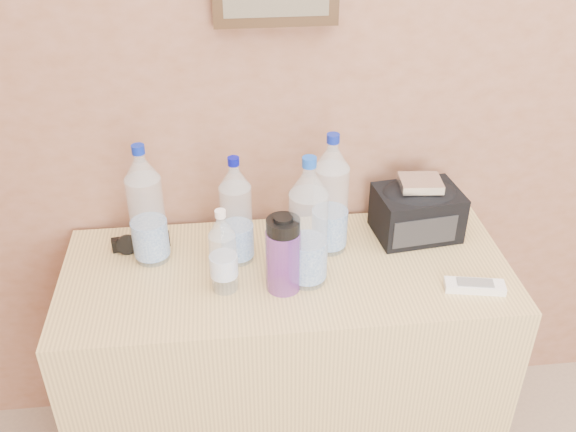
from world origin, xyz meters
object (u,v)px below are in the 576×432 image
object	(u,v)px
pet_large_d	(308,229)
pet_large_c	(331,200)
foil_packet	(420,183)
dresser	(287,368)
pet_large_b	(147,211)
pet_large_a	(236,216)
pet_small	(223,255)
nalgene_bottle	(283,254)
sunglasses	(141,242)
toiletry_bag	(417,210)
ac_remote	(475,286)

from	to	relation	value
pet_large_d	pet_large_c	bearing A→B (deg)	60.05
pet_large_c	foil_packet	size ratio (longest dim) A/B	3.09
dresser	foil_packet	distance (m)	0.65
pet_large_b	foil_packet	bearing A→B (deg)	2.73
pet_large_a	pet_small	world-z (taller)	pet_large_a
pet_large_a	pet_large_c	xyz separation A→B (m)	(0.24, 0.02, 0.02)
pet_large_a	nalgene_bottle	xyz separation A→B (m)	(0.11, -0.13, -0.03)
pet_large_a	sunglasses	distance (m)	0.29
pet_large_b	pet_large_d	world-z (taller)	pet_large_d
nalgene_bottle	toiletry_bag	world-z (taller)	nalgene_bottle
pet_large_d	ac_remote	size ratio (longest dim) A/B	2.37
pet_large_b	pet_large_c	xyz separation A→B (m)	(0.47, -0.00, 0.00)
pet_large_b	foil_packet	size ratio (longest dim) A/B	3.04
pet_large_c	ac_remote	distance (m)	0.42
pet_large_d	toiletry_bag	world-z (taller)	pet_large_d
pet_large_d	foil_packet	size ratio (longest dim) A/B	3.18
dresser	ac_remote	xyz separation A→B (m)	(0.45, -0.13, 0.37)
toiletry_bag	pet_large_a	bearing A→B (deg)	-179.37
pet_large_b	ac_remote	bearing A→B (deg)	-15.44
pet_large_a	pet_small	size ratio (longest dim) A/B	1.32
nalgene_bottle	foil_packet	xyz separation A→B (m)	(0.38, 0.19, 0.06)
ac_remote	toiletry_bag	xyz separation A→B (m)	(-0.08, 0.26, 0.07)
pet_large_d	sunglasses	world-z (taller)	pet_large_d
pet_small	toiletry_bag	distance (m)	0.56
pet_large_c	foil_packet	bearing A→B (deg)	8.42
pet_large_b	pet_large_d	distance (m)	0.41
pet_large_c	dresser	bearing A→B (deg)	-145.70
pet_large_a	pet_large_b	bearing A→B (deg)	173.37
dresser	pet_small	distance (m)	0.49
pet_large_d	foil_packet	distance (m)	0.37
nalgene_bottle	ac_remote	distance (m)	0.48
pet_large_b	sunglasses	world-z (taller)	pet_large_b
foil_packet	pet_large_a	bearing A→B (deg)	-173.03
pet_large_a	sunglasses	world-z (taller)	pet_large_a
pet_large_c	pet_large_b	bearing A→B (deg)	179.70
pet_large_b	pet_large_d	bearing A→B (deg)	-19.20
pet_small	toiletry_bag	size ratio (longest dim) A/B	1.01
dresser	pet_large_b	world-z (taller)	pet_large_b
pet_large_b	nalgene_bottle	size ratio (longest dim) A/B	1.59
pet_large_a	toiletry_bag	distance (m)	0.50
pet_large_c	pet_small	bearing A→B (deg)	-153.04
pet_large_c	toiletry_bag	size ratio (longest dim) A/B	1.51
pet_large_a	nalgene_bottle	size ratio (longest dim) A/B	1.43
pet_large_a	pet_large_d	bearing A→B (deg)	-33.32
pet_small	nalgene_bottle	distance (m)	0.14
pet_large_a	pet_large_b	world-z (taller)	pet_large_b
nalgene_bottle	sunglasses	distance (m)	0.42
sunglasses	pet_large_d	bearing A→B (deg)	-30.76
pet_small	nalgene_bottle	xyz separation A→B (m)	(0.14, -0.01, 0.00)
pet_large_d	pet_large_b	bearing A→B (deg)	160.80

